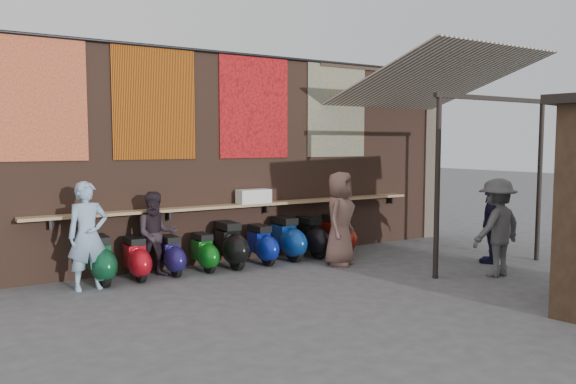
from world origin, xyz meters
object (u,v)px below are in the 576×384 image
(shopper_navy, at_px, (492,224))
(shopper_grey, at_px, (497,227))
(scooter_stool_7, at_px, (311,237))
(scooter_stool_8, at_px, (337,235))
(shelf_box, at_px, (254,196))
(scooter_stool_5, at_px, (262,245))
(diner_right, at_px, (156,235))
(scooter_stool_4, at_px, (230,245))
(diner_left, at_px, (88,236))
(scooter_stool_6, at_px, (287,239))
(scooter_stool_2, at_px, (171,256))
(scooter_stool_0, at_px, (100,260))
(shopper_tan, at_px, (340,218))
(scooter_stool_1, at_px, (136,259))
(scooter_stool_3, at_px, (204,252))

(shopper_navy, distance_m, shopper_grey, 1.10)
(scooter_stool_7, bearing_deg, scooter_stool_8, -3.50)
(shelf_box, bearing_deg, scooter_stool_5, -92.89)
(scooter_stool_8, bearing_deg, diner_right, 179.82)
(scooter_stool_4, height_order, diner_left, diner_left)
(scooter_stool_4, distance_m, diner_right, 1.43)
(diner_right, bearing_deg, scooter_stool_6, 8.41)
(shelf_box, distance_m, scooter_stool_2, 2.03)
(scooter_stool_0, bearing_deg, scooter_stool_5, -1.13)
(scooter_stool_5, height_order, shopper_navy, shopper_navy)
(scooter_stool_4, bearing_deg, shopper_navy, -27.21)
(scooter_stool_4, relative_size, shopper_tan, 0.50)
(scooter_stool_0, height_order, scooter_stool_4, scooter_stool_4)
(scooter_stool_1, xyz_separation_m, scooter_stool_4, (1.74, -0.00, 0.06))
(diner_right, bearing_deg, diner_left, -160.33)
(scooter_stool_3, distance_m, scooter_stool_8, 2.97)
(shelf_box, xyz_separation_m, scooter_stool_1, (-2.41, -0.31, -0.90))
(scooter_stool_6, xyz_separation_m, diner_right, (-2.64, -0.02, 0.32))
(scooter_stool_0, bearing_deg, scooter_stool_3, -1.01)
(scooter_stool_1, relative_size, shopper_tan, 0.43)
(scooter_stool_7, distance_m, diner_right, 3.23)
(shelf_box, bearing_deg, shopper_tan, -44.63)
(shelf_box, height_order, scooter_stool_8, shelf_box)
(scooter_stool_6, bearing_deg, scooter_stool_8, -1.62)
(scooter_stool_2, xyz_separation_m, scooter_stool_5, (1.77, -0.06, 0.03))
(scooter_stool_5, xyz_separation_m, diner_left, (-3.21, -0.20, 0.48))
(scooter_stool_5, bearing_deg, diner_left, -176.35)
(scooter_stool_6, relative_size, shopper_grey, 0.52)
(scooter_stool_1, relative_size, scooter_stool_5, 0.97)
(diner_left, distance_m, shopper_tan, 4.47)
(shelf_box, bearing_deg, scooter_stool_1, -172.78)
(scooter_stool_4, height_order, shopper_grey, shopper_grey)
(shelf_box, bearing_deg, diner_right, -171.71)
(scooter_stool_2, xyz_separation_m, scooter_stool_3, (0.60, -0.03, -0.00))
(scooter_stool_8, height_order, diner_right, diner_right)
(diner_right, bearing_deg, shopper_tan, -7.21)
(scooter_stool_0, height_order, scooter_stool_1, scooter_stool_0)
(scooter_stool_3, xyz_separation_m, scooter_stool_5, (1.17, -0.03, 0.03))
(scooter_stool_0, xyz_separation_m, scooter_stool_3, (1.81, -0.03, -0.06))
(shelf_box, relative_size, scooter_stool_8, 0.77)
(scooter_stool_4, xyz_separation_m, diner_right, (-1.39, 0.01, 0.32))
(scooter_stool_1, distance_m, diner_right, 0.52)
(shopper_navy, bearing_deg, scooter_stool_3, -48.85)
(scooter_stool_2, bearing_deg, scooter_stool_3, -2.73)
(shelf_box, distance_m, shopper_tan, 1.72)
(scooter_stool_1, bearing_deg, diner_left, -163.82)
(scooter_stool_5, bearing_deg, scooter_stool_7, 3.18)
(scooter_stool_5, distance_m, diner_right, 2.07)
(scooter_stool_5, bearing_deg, scooter_stool_3, 178.69)
(scooter_stool_2, bearing_deg, shopper_tan, -16.74)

